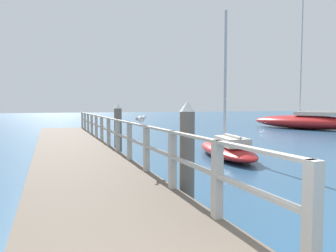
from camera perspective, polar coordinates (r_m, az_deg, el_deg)
name	(u,v)px	position (r m, az deg, el deg)	size (l,w,h in m)	color
pier_deck	(75,153)	(11.38, -16.82, -4.74)	(2.55, 20.24, 0.39)	brown
pier_railing	(109,128)	(11.44, -10.91, -0.44)	(0.12, 18.76, 1.02)	#B2ADA3
dock_piling_near	(187,152)	(5.81, 3.55, -4.88)	(0.29, 0.29, 1.94)	#6B6056
dock_piling_far	(118,129)	(11.66, -9.20, -0.53)	(0.29, 0.29, 1.94)	#6B6056
seagull_foreground	(141,119)	(7.29, -4.96, 1.36)	(0.36, 0.38, 0.21)	white
boat_0	(306,121)	(26.64, 24.04, 0.77)	(5.64, 9.23, 10.12)	red
boat_1	(227,148)	(11.28, 10.82, -4.08)	(2.22, 4.48, 5.23)	red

